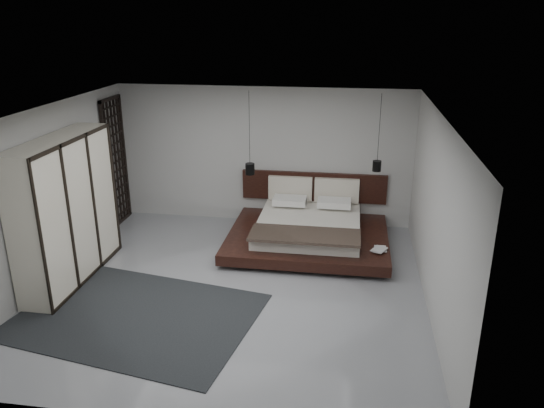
% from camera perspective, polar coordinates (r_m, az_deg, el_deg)
% --- Properties ---
extents(floor, '(6.00, 6.00, 0.00)m').
position_cam_1_polar(floor, '(8.62, -4.19, -8.97)').
color(floor, gray).
rests_on(floor, ground).
extents(ceiling, '(6.00, 6.00, 0.00)m').
position_cam_1_polar(ceiling, '(7.67, -4.72, 9.69)').
color(ceiling, white).
rests_on(ceiling, wall_back).
extents(wall_back, '(6.00, 0.00, 6.00)m').
position_cam_1_polar(wall_back, '(10.85, -0.90, 5.19)').
color(wall_back, '#B5B5B3').
rests_on(wall_back, floor).
extents(wall_front, '(6.00, 0.00, 6.00)m').
position_cam_1_polar(wall_front, '(5.43, -11.63, -10.95)').
color(wall_front, '#B5B5B3').
rests_on(wall_front, floor).
extents(wall_left, '(0.00, 6.00, 6.00)m').
position_cam_1_polar(wall_left, '(9.17, -23.03, 0.80)').
color(wall_left, '#B5B5B3').
rests_on(wall_left, floor).
extents(wall_right, '(0.00, 6.00, 6.00)m').
position_cam_1_polar(wall_right, '(7.94, 17.16, -1.29)').
color(wall_right, '#B5B5B3').
rests_on(wall_right, floor).
extents(lattice_screen, '(0.05, 0.90, 2.60)m').
position_cam_1_polar(lattice_screen, '(11.23, -16.43, 4.36)').
color(lattice_screen, black).
rests_on(lattice_screen, floor).
extents(bed, '(2.94, 2.46, 1.10)m').
position_cam_1_polar(bed, '(10.04, 3.96, -2.73)').
color(bed, black).
rests_on(bed, floor).
extents(book_lower, '(0.21, 0.28, 0.03)m').
position_cam_1_polar(book_lower, '(9.41, 10.97, -4.74)').
color(book_lower, '#99724C').
rests_on(book_lower, bed).
extents(book_upper, '(0.32, 0.36, 0.02)m').
position_cam_1_polar(book_upper, '(9.37, 10.86, -4.68)').
color(book_upper, '#99724C').
rests_on(book_upper, book_lower).
extents(pendant_left, '(0.18, 0.18, 1.62)m').
position_cam_1_polar(pendant_left, '(10.32, -2.39, 3.83)').
color(pendant_left, black).
rests_on(pendant_left, ceiling).
extents(pendant_right, '(0.16, 0.16, 1.44)m').
position_cam_1_polar(pendant_right, '(10.10, 11.21, 4.08)').
color(pendant_right, black).
rests_on(pendant_right, ceiling).
extents(wardrobe, '(0.57, 2.41, 2.36)m').
position_cam_1_polar(wardrobe, '(9.07, -21.28, -0.64)').
color(wardrobe, silver).
rests_on(wardrobe, floor).
extents(rug, '(3.71, 2.93, 0.01)m').
position_cam_1_polar(rug, '(8.10, -14.35, -11.57)').
color(rug, black).
rests_on(rug, floor).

